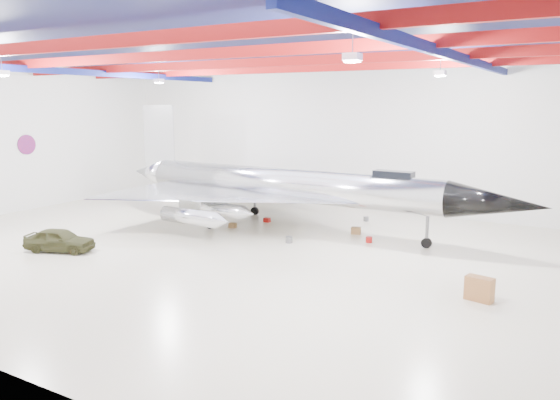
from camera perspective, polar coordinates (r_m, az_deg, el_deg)
The scene contains 16 objects.
floor at distance 31.00m, azimuth -5.74°, elevation -5.13°, with size 40.00×40.00×0.00m, color beige.
wall_back at distance 43.02m, azimuth 6.02°, elevation 6.55°, with size 40.00×40.00×0.00m, color silver.
wall_left at distance 44.82m, azimuth -27.15°, elevation 5.65°, with size 30.00×30.00×0.00m, color silver.
ceiling at distance 30.06m, azimuth -6.12°, elevation 15.55°, with size 40.00×40.00×0.00m, color #0A0F38.
ceiling_structure at distance 30.00m, azimuth -6.09°, elevation 14.26°, with size 39.50×29.50×1.08m.
wall_roundel at distance 45.91m, azimuth -24.96°, elevation 5.27°, with size 1.50×1.50×0.10m, color #B21414.
jet_aircraft at distance 35.39m, azimuth 0.45°, elevation 1.15°, with size 29.23×17.06×7.97m.
jeep at distance 32.64m, azimuth -22.04°, elevation -3.88°, with size 1.54×3.82×1.30m, color #34351A.
desk at distance 24.39m, azimuth 20.11°, elevation -8.71°, with size 1.11×0.56×1.02m, color brown.
crate_ply at distance 36.13m, azimuth -4.97°, elevation -2.66°, with size 0.46×0.37×0.32m, color olive.
toolbox_red at distance 37.73m, azimuth -1.37°, elevation -2.10°, with size 0.42×0.34×0.29m, color #9B110F.
engine_drum at distance 32.19m, azimuth 0.95°, elevation -4.17°, with size 0.41×0.41×0.37m, color #59595B.
parts_bin at distance 34.66m, azimuth 7.94°, elevation -3.19°, with size 0.60×0.48×0.42m, color olive.
crate_small at distance 40.43m, azimuth -6.48°, elevation -1.36°, with size 0.38×0.31×0.27m, color #59595B.
tool_chest at distance 32.67m, azimuth 9.28°, elevation -4.11°, with size 0.39×0.39×0.35m, color #9B110F.
spares_box at distance 38.50m, azimuth 8.98°, elevation -1.95°, with size 0.36×0.36×0.33m, color #59595B.
Camera 1 is at (17.68, -24.13, 8.12)m, focal length 35.00 mm.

